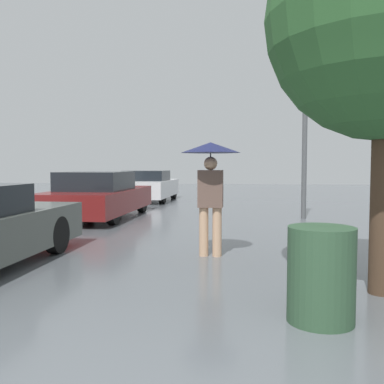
% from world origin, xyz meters
% --- Properties ---
extents(pedestrian, '(0.90, 0.90, 1.75)m').
position_xyz_m(pedestrian, '(-0.02, 4.57, 1.34)').
color(pedestrian, tan).
rests_on(pedestrian, ground_plane).
extents(parked_car_middle, '(1.85, 4.43, 1.23)m').
position_xyz_m(parked_car_middle, '(-3.41, 9.03, 0.58)').
color(parked_car_middle, maroon).
rests_on(parked_car_middle, ground_plane).
extents(parked_car_farthest, '(1.81, 3.85, 1.19)m').
position_xyz_m(parked_car_farthest, '(-3.35, 14.48, 0.57)').
color(parked_car_farthest, silver).
rests_on(parked_car_farthest, ground_plane).
extents(street_lamp, '(0.28, 0.28, 3.83)m').
position_xyz_m(street_lamp, '(2.01, 9.50, 2.31)').
color(street_lamp, '#515456').
rests_on(street_lamp, ground_plane).
extents(trash_bin, '(0.60, 0.60, 0.86)m').
position_xyz_m(trash_bin, '(1.20, 1.93, 0.43)').
color(trash_bin, '#2D4C33').
rests_on(trash_bin, ground_plane).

